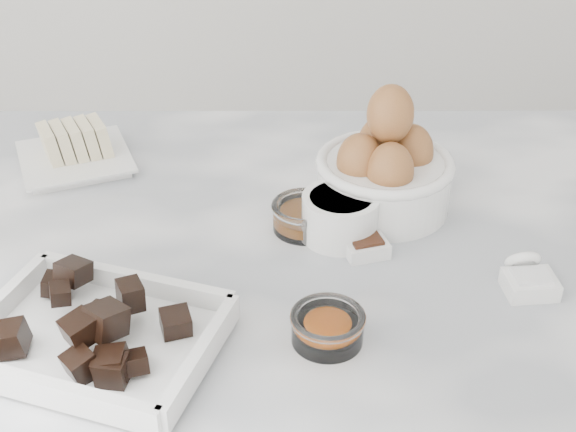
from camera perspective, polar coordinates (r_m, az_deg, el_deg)
The scene contains 9 objects.
marble_slab at distance 0.93m, azimuth -1.23°, elevation -4.11°, with size 1.20×0.80×0.04m, color white.
chocolate_dish at distance 0.81m, azimuth -13.53°, elevation -7.88°, with size 0.28×0.24×0.06m.
butter_plate at distance 1.14m, azimuth -15.13°, elevation 4.56°, with size 0.19×0.19×0.06m.
sugar_ramekin at distance 0.94m, azimuth 3.75°, elevation 0.09°, with size 0.09×0.09×0.05m.
egg_bowl at distance 1.00m, azimuth 6.89°, elevation 3.31°, with size 0.17×0.17×0.16m.
honey_bowl at distance 0.96m, azimuth 1.21°, elevation 0.03°, with size 0.08×0.08×0.04m.
zest_bowl at distance 0.80m, azimuth 2.83°, elevation -7.83°, with size 0.08×0.08×0.03m.
vanilla_spoon at distance 0.93m, azimuth 5.41°, elevation -1.84°, with size 0.06×0.07×0.04m.
salt_spoon at distance 0.91m, azimuth 16.71°, elevation -4.24°, with size 0.06×0.07×0.04m.
Camera 1 is at (0.02, -0.75, 1.48)m, focal length 50.00 mm.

